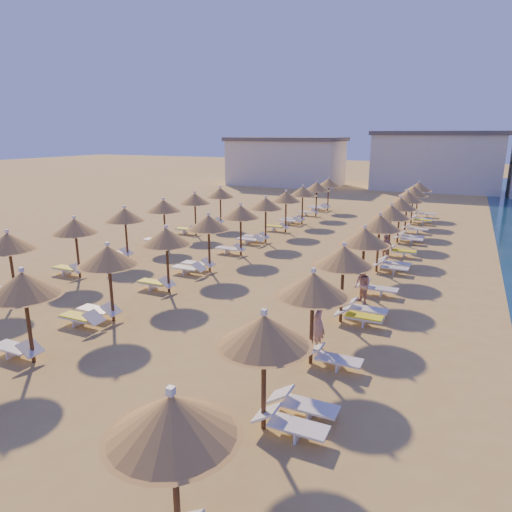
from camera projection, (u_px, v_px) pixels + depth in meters
The scene contains 9 objects.
ground at pixel (235, 313), 18.30m from camera, with size 220.00×220.00×0.00m, color tan.
hotel_blocks at pixel (436, 161), 56.27m from camera, with size 50.81×10.91×8.10m.
parasol_row_east at pixel (373, 230), 21.60m from camera, with size 2.31×42.18×3.11m.
parasol_row_west at pixel (226, 218), 24.83m from camera, with size 2.31×42.18×3.11m.
parasol_row_inland at pixel (125, 216), 25.45m from camera, with size 2.31×24.06×3.11m.
loungers at pixel (260, 264), 24.02m from camera, with size 16.56×40.49×0.66m.
beachgoer_a at pixel (318, 322), 15.02m from camera, with size 0.70×0.46×1.93m, color tan.
beachgoer_b at pixel (362, 285), 19.19m from camera, with size 0.77×0.60×1.59m, color tan.
beachgoer_c at pixel (385, 248), 25.30m from camera, with size 0.96×0.40×1.63m, color tan.
Camera 1 is at (7.97, -15.12, 6.96)m, focal length 32.00 mm.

